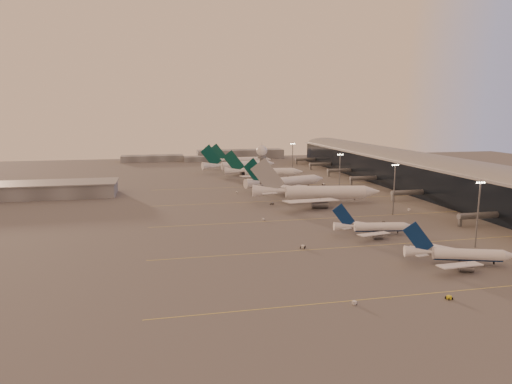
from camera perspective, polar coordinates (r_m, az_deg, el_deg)
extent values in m
plane|color=#5B5858|center=(158.91, 8.75, -8.15)|extent=(700.00, 700.00, 0.00)
cube|color=#F0DB55|center=(144.32, 25.35, -10.95)|extent=(180.00, 0.25, 0.02)
cube|color=#F0DB55|center=(179.89, 16.62, -6.28)|extent=(180.00, 0.25, 0.02)
cube|color=#F0DB55|center=(218.96, 10.97, -3.12)|extent=(180.00, 0.25, 0.02)
cube|color=#F0DB55|center=(259.96, 7.09, -0.92)|extent=(180.00, 0.25, 0.02)
cube|color=#F0DB55|center=(306.82, 4.02, 0.83)|extent=(180.00, 0.25, 0.02)
cube|color=black|center=(301.68, 20.62, 1.77)|extent=(36.00, 360.00, 18.00)
cylinder|color=gray|center=(300.60, 20.73, 3.47)|extent=(10.08, 360.00, 10.08)
cube|color=gray|center=(300.58, 20.73, 3.50)|extent=(40.00, 362.00, 0.80)
cylinder|color=slate|center=(221.86, 26.29, -2.64)|extent=(22.00, 2.80, 2.80)
cube|color=slate|center=(216.32, 24.16, -3.40)|extent=(1.20, 1.20, 4.40)
cylinder|color=slate|center=(268.60, 18.65, -0.05)|extent=(22.00, 2.80, 2.80)
cube|color=slate|center=(264.05, 16.75, -0.62)|extent=(1.20, 1.20, 4.40)
cylinder|color=slate|center=(317.28, 13.50, 1.70)|extent=(22.00, 2.80, 2.80)
cube|color=slate|center=(313.43, 11.83, 1.24)|extent=(1.20, 1.20, 4.40)
cylinder|color=slate|center=(355.21, 10.58, 2.69)|extent=(22.00, 2.80, 2.80)
cube|color=slate|center=(351.78, 9.06, 2.29)|extent=(1.20, 1.20, 4.40)
cylinder|color=slate|center=(393.96, 8.23, 3.48)|extent=(22.00, 2.80, 2.80)
cube|color=slate|center=(390.87, 6.84, 3.12)|extent=(1.20, 1.20, 4.40)
cylinder|color=slate|center=(431.44, 6.38, 4.09)|extent=(22.00, 2.80, 2.80)
cube|color=slate|center=(428.62, 5.10, 3.77)|extent=(1.20, 1.20, 4.40)
cube|color=slate|center=(291.67, -24.94, 0.21)|extent=(80.00, 25.00, 8.00)
cube|color=gray|center=(291.04, -25.00, 1.02)|extent=(82.00, 27.00, 0.60)
cylinder|color=slate|center=(270.21, 0.73, 1.94)|extent=(2.60, 2.60, 22.00)
cylinder|color=slate|center=(268.81, 0.73, 4.37)|extent=(5.20, 5.20, 1.20)
sphere|color=white|center=(268.44, 0.74, 5.20)|extent=(6.40, 6.40, 6.40)
cylinder|color=slate|center=(268.15, 0.74, 5.99)|extent=(0.16, 0.16, 2.00)
cylinder|color=slate|center=(184.14, 25.99, -2.51)|extent=(0.56, 0.56, 25.00)
cube|color=slate|center=(182.10, 26.28, 1.18)|extent=(3.60, 0.25, 0.25)
sphere|color=#FFEABF|center=(181.23, 25.90, 1.05)|extent=(0.56, 0.56, 0.56)
sphere|color=#FFEABF|center=(181.85, 26.15, 1.05)|extent=(0.56, 0.56, 0.56)
sphere|color=#FFEABF|center=(182.47, 26.40, 1.06)|extent=(0.56, 0.56, 0.56)
sphere|color=#FFEABF|center=(183.09, 26.64, 1.07)|extent=(0.56, 0.56, 0.56)
cylinder|color=slate|center=(227.45, 16.88, 0.33)|extent=(0.56, 0.56, 25.00)
cube|color=slate|center=(225.80, 17.04, 3.33)|extent=(3.60, 0.25, 0.25)
sphere|color=#FFEABF|center=(225.12, 16.70, 3.23)|extent=(0.56, 0.56, 0.56)
sphere|color=#FFEABF|center=(225.61, 16.92, 3.23)|extent=(0.56, 0.56, 0.56)
sphere|color=#FFEABF|center=(226.09, 17.14, 3.23)|extent=(0.56, 0.56, 0.56)
sphere|color=#FFEABF|center=(226.58, 17.36, 3.23)|extent=(0.56, 0.56, 0.56)
cylinder|color=slate|center=(274.23, 10.41, 2.21)|extent=(0.56, 0.56, 25.00)
cube|color=slate|center=(272.87, 10.49, 4.71)|extent=(3.60, 0.25, 0.25)
sphere|color=#FFEABF|center=(272.34, 10.20, 4.63)|extent=(0.56, 0.56, 0.56)
sphere|color=#FFEABF|center=(272.72, 10.39, 4.63)|extent=(0.56, 0.56, 0.56)
sphere|color=#FFEABF|center=(273.10, 10.59, 4.63)|extent=(0.56, 0.56, 0.56)
sphere|color=#FFEABF|center=(273.49, 10.78, 4.63)|extent=(0.56, 0.56, 0.56)
cylinder|color=slate|center=(357.78, 4.59, 4.17)|extent=(0.56, 0.56, 25.00)
cube|color=slate|center=(356.73, 4.61, 6.09)|extent=(3.60, 0.25, 0.25)
sphere|color=#FFEABF|center=(356.33, 4.38, 6.02)|extent=(0.56, 0.56, 0.56)
sphere|color=#FFEABF|center=(356.62, 4.54, 6.02)|extent=(0.56, 0.56, 0.56)
sphere|color=#FFEABF|center=(356.91, 4.69, 6.03)|extent=(0.56, 0.56, 0.56)
sphere|color=#FFEABF|center=(357.20, 4.84, 6.03)|extent=(0.56, 0.56, 0.56)
cube|color=slate|center=(463.02, -12.81, 4.13)|extent=(60.00, 18.00, 6.00)
cube|color=slate|center=(480.36, -1.98, 4.76)|extent=(90.00, 20.00, 9.00)
cube|color=slate|center=(455.31, -6.50, 4.15)|extent=(40.00, 15.00, 5.00)
cylinder|color=white|center=(164.48, 24.94, -7.26)|extent=(21.89, 10.36, 3.72)
cylinder|color=navy|center=(164.71, 24.92, -7.54)|extent=(21.15, 9.23, 2.68)
cone|color=white|center=(169.16, 29.15, -7.14)|extent=(5.17, 4.85, 3.72)
cone|color=white|center=(159.97, 19.66, -7.20)|extent=(9.86, 6.39, 3.72)
cube|color=white|center=(154.72, 24.11, -8.52)|extent=(16.18, 6.28, 1.17)
cylinder|color=slate|center=(158.02, 24.75, -8.84)|extent=(4.77, 3.62, 2.42)
cube|color=slate|center=(157.70, 24.78, -8.48)|extent=(0.36, 0.32, 1.49)
cube|color=white|center=(171.36, 22.24, -6.61)|extent=(13.56, 13.93, 1.17)
cylinder|color=slate|center=(170.63, 23.27, -7.35)|extent=(4.77, 3.62, 2.42)
cube|color=slate|center=(170.34, 23.29, -7.01)|extent=(0.36, 0.32, 1.49)
cube|color=navy|center=(158.60, 19.60, -5.61)|extent=(9.79, 3.52, 11.07)
cube|color=white|center=(156.04, 20.03, -7.62)|extent=(4.40, 2.14, 0.24)
cube|color=white|center=(163.88, 19.33, -6.73)|extent=(4.13, 4.08, 0.24)
cylinder|color=black|center=(168.08, 27.58, -8.02)|extent=(0.49, 0.49, 0.98)
cylinder|color=black|center=(166.58, 24.06, -7.88)|extent=(1.17, 0.80, 1.08)
cylinder|color=black|center=(162.70, 24.53, -8.34)|extent=(1.17, 0.80, 1.08)
cylinder|color=white|center=(191.36, 15.16, -4.35)|extent=(20.54, 6.60, 3.45)
cylinder|color=navy|center=(191.55, 15.15, -4.58)|extent=(19.99, 5.58, 2.48)
cone|color=white|center=(195.46, 18.53, -4.23)|extent=(4.41, 4.02, 3.45)
cone|color=white|center=(187.27, 10.97, -4.36)|extent=(8.93, 4.74, 3.45)
cube|color=white|center=(182.20, 14.49, -5.25)|extent=(14.96, 7.96, 1.08)
cylinder|color=slate|center=(185.20, 15.01, -5.53)|extent=(4.22, 2.83, 2.24)
cube|color=slate|center=(184.95, 15.03, -5.24)|extent=(0.30, 0.27, 1.38)
cube|color=white|center=(197.89, 13.02, -3.96)|extent=(13.74, 11.54, 1.08)
cylinder|color=slate|center=(197.11, 13.85, -4.53)|extent=(4.22, 2.83, 2.24)
cube|color=slate|center=(196.87, 13.86, -4.25)|extent=(0.30, 0.27, 1.38)
cube|color=navy|center=(186.16, 10.89, -3.09)|extent=(9.39, 1.81, 10.28)
cube|color=white|center=(183.59, 11.28, -4.64)|extent=(4.18, 2.55, 0.23)
cube|color=white|center=(190.94, 10.70, -4.04)|extent=(4.05, 3.46, 0.23)
cylinder|color=black|center=(194.48, 17.29, -4.95)|extent=(0.45, 0.45, 0.91)
cylinder|color=black|center=(193.27, 14.48, -4.89)|extent=(1.06, 0.61, 1.00)
cylinder|color=black|center=(189.61, 14.84, -5.20)|extent=(1.06, 0.61, 1.00)
cylinder|color=white|center=(250.09, 8.64, -0.31)|extent=(43.44, 13.98, 6.71)
cylinder|color=white|center=(250.37, 8.63, -0.65)|extent=(42.27, 11.98, 4.83)
cone|color=white|center=(256.18, 14.27, -0.26)|extent=(9.34, 8.03, 6.71)
cone|color=white|center=(245.99, 1.66, -0.18)|extent=(18.89, 9.70, 6.71)
cube|color=white|center=(231.23, 6.91, -1.42)|extent=(31.50, 16.36, 1.99)
cylinder|color=slate|center=(236.73, 7.98, -1.85)|extent=(8.93, 5.72, 4.36)
cube|color=slate|center=(236.42, 7.99, -1.48)|extent=(0.37, 0.32, 2.68)
cube|color=white|center=(265.91, 5.69, 0.12)|extent=(28.70, 24.56, 1.99)
cylinder|color=slate|center=(263.07, 6.93, -0.62)|extent=(8.93, 5.72, 4.36)
cube|color=slate|center=(262.78, 6.94, -0.29)|extent=(0.37, 0.32, 2.68)
cube|color=#989B9F|center=(244.63, 1.46, 1.65)|extent=(18.38, 3.57, 19.91)
cube|color=white|center=(237.79, 1.71, -0.50)|extent=(8.85, 5.30, 0.27)
cube|color=white|center=(254.10, 1.45, 0.20)|extent=(8.56, 7.39, 0.27)
cylinder|color=black|center=(254.45, 12.22, -1.19)|extent=(0.54, 0.54, 1.08)
cylinder|color=black|center=(252.52, 7.74, -1.13)|extent=(1.27, 0.74, 1.19)
cylinder|color=black|center=(247.92, 7.93, -1.34)|extent=(1.27, 0.74, 1.19)
cylinder|color=white|center=(291.42, 4.42, 1.15)|extent=(36.20, 16.57, 5.83)
cylinder|color=white|center=(291.62, 4.42, 0.89)|extent=(35.02, 14.79, 4.20)
cone|color=white|center=(303.99, 7.78, 1.46)|extent=(8.44, 7.68, 5.83)
cone|color=white|center=(277.79, 0.05, 0.89)|extent=(16.21, 10.17, 5.83)
cube|color=white|center=(274.24, 4.67, 0.36)|extent=(22.67, 23.04, 1.73)
cylinder|color=slate|center=(280.05, 4.99, 0.06)|extent=(7.82, 5.74, 3.79)
cube|color=slate|center=(279.81, 5.00, 0.34)|extent=(0.36, 0.33, 2.33)
cube|color=white|center=(299.41, 1.37, 1.22)|extent=(26.91, 10.66, 1.73)
cylinder|color=slate|center=(299.09, 2.45, 0.74)|extent=(7.82, 5.74, 3.79)
cube|color=slate|center=(298.87, 2.45, 1.00)|extent=(0.36, 0.33, 2.33)
cube|color=#083F38|center=(276.38, -0.09, 2.30)|extent=(15.38, 5.22, 17.25)
cube|color=white|center=(271.68, 0.74, 0.71)|extent=(6.87, 6.73, 0.25)
cube|color=white|center=(283.64, -0.70, 1.11)|extent=(7.30, 3.60, 0.25)
cylinder|color=black|center=(299.88, 6.58, 0.67)|extent=(0.50, 0.50, 1.01)
cylinder|color=black|center=(292.19, 3.69, 0.47)|extent=(1.21, 0.82, 1.11)
cylinder|color=black|center=(288.57, 4.18, 0.34)|extent=(1.21, 0.82, 1.11)
cylinder|color=white|center=(335.00, 1.65, 2.34)|extent=(35.99, 12.92, 5.74)
cylinder|color=white|center=(335.18, 1.65, 2.12)|extent=(34.96, 11.20, 4.13)
cone|color=white|center=(336.42, 5.27, 2.33)|extent=(7.92, 7.03, 5.74)
cone|color=white|center=(334.98, -2.67, 2.45)|extent=(15.78, 8.68, 5.74)
cube|color=white|center=(320.14, 0.18, 1.80)|extent=(26.47, 12.93, 1.70)
cylinder|color=slate|center=(324.06, 0.94, 1.47)|extent=(7.50, 5.06, 3.73)
cube|color=slate|center=(323.86, 0.94, 1.71)|extent=(0.34, 0.30, 2.29)
cube|color=white|center=(349.77, 0.13, 2.51)|extent=(23.66, 21.14, 1.70)
cylinder|color=slate|center=(346.66, 0.86, 2.04)|extent=(7.50, 5.06, 3.73)
cube|color=slate|center=(346.47, 0.86, 2.27)|extent=(0.34, 0.30, 2.29)
cube|color=#083F38|center=(334.16, -2.80, 3.62)|extent=(15.52, 3.58, 16.98)
cube|color=white|center=(328.15, -2.76, 2.32)|extent=(7.31, 4.19, 0.25)
cube|color=white|center=(341.78, -2.66, 2.63)|extent=(7.02, 6.26, 0.25)
cylinder|color=black|center=(336.25, 3.96, 1.73)|extent=(0.49, 0.49, 0.99)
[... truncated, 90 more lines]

